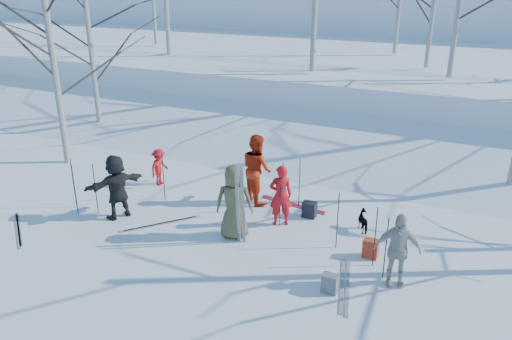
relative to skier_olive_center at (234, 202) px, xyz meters
The scene contains 33 objects.
ground 0.99m from the skier_olive_center, 83.29° to the right, with size 120.00×120.00×0.00m, color white.
snow_ramp 6.58m from the skier_olive_center, 89.52° to the left, with size 70.00×9.50×1.40m, color white.
snow_plateau 16.54m from the skier_olive_center, 89.81° to the left, with size 70.00×18.00×2.20m, color white.
far_hill 37.56m from the skier_olive_center, 89.92° to the left, with size 90.00×30.00×6.00m, color white.
skier_olive_center is the anchor object (origin of this frame).
skier_red_north 1.26m from the skier_olive_center, 55.36° to the left, with size 0.56×0.37×1.53m, color red.
skier_redor_behind 2.03m from the skier_olive_center, 100.70° to the left, with size 0.90×0.71×1.86m, color red.
skier_red_seated 3.86m from the skier_olive_center, 151.82° to the left, with size 0.70×0.40×1.08m, color red.
skier_cream_east 3.73m from the skier_olive_center, ahead, with size 0.89×0.37×1.51m, color beige.
skier_grey_west 3.11m from the skier_olive_center, behind, with size 1.52×0.48×1.64m, color black.
dog 3.14m from the skier_olive_center, 30.61° to the left, with size 0.26×0.58×0.49m, color black.
upright_ski_left 0.30m from the skier_olive_center, 46.94° to the right, with size 0.07×0.02×1.90m, color silver.
upright_ski_right 0.42m from the skier_olive_center, 33.94° to the right, with size 0.07×0.02×1.90m, color silver.
ski_pair_a 2.11m from the skier_olive_center, behind, with size 1.36×1.60×0.02m, color silver, non-canonical shape.
ski_pair_b 5.26m from the skier_olive_center, 157.93° to the right, with size 1.63×1.32×0.02m, color silver, non-canonical shape.
ski_pair_c 3.12m from the skier_olive_center, 16.32° to the right, with size 0.67×1.89×0.02m, color silver, non-canonical shape.
ski_pair_d 2.42m from the skier_olive_center, 74.83° to the left, with size 1.91×0.49×0.02m, color #BA1A34, non-canonical shape.
ski_pole_a 3.75m from the skier_olive_center, behind, with size 0.02×0.02×1.34m, color black.
ski_pole_b 1.21m from the skier_olive_center, 51.99° to the left, with size 0.02×0.02×1.34m, color black.
ski_pole_c 1.78m from the skier_olive_center, 73.99° to the left, with size 0.02×0.02×1.34m, color black.
ski_pole_d 4.50m from the skier_olive_center, behind, with size 0.02×0.02×1.34m, color black.
ski_pole_e 2.29m from the skier_olive_center, 70.46° to the left, with size 0.02×0.02×1.34m, color black.
ski_pole_f 4.18m from the skier_olive_center, behind, with size 0.02×0.02×1.34m, color black.
ski_pole_g 2.34m from the skier_olive_center, 12.78° to the left, with size 0.02×0.02×1.34m, color black.
ski_pole_h 3.49m from the skier_olive_center, ahead, with size 0.02×0.02×1.34m, color black.
ski_pole_i 2.87m from the skier_olive_center, 159.05° to the left, with size 0.02×0.02×1.34m, color black.
ski_pole_j 3.20m from the skier_olive_center, ahead, with size 0.02×0.02×1.34m, color black.
backpack_red 3.16m from the skier_olive_center, ahead, with size 0.32×0.22×0.42m, color #B7311C.
backpack_grey 2.99m from the skier_olive_center, 23.60° to the right, with size 0.30×0.20×0.38m, color slate.
backpack_dark 2.20m from the skier_olive_center, 54.24° to the left, with size 0.34×0.24×0.40m, color black.
birch_plateau_e 13.00m from the skier_olive_center, 79.19° to the left, with size 3.96×3.96×4.79m, color silver, non-canonical shape.
birch_edge_a 7.83m from the skier_olive_center, 164.10° to the left, with size 4.93×4.93×6.18m, color silver, non-canonical shape.
birch_edge_d 10.14m from the skier_olive_center, 149.21° to the left, with size 4.42×4.42×5.46m, color silver, non-canonical shape.
Camera 1 is at (4.80, -8.58, 5.66)m, focal length 35.00 mm.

